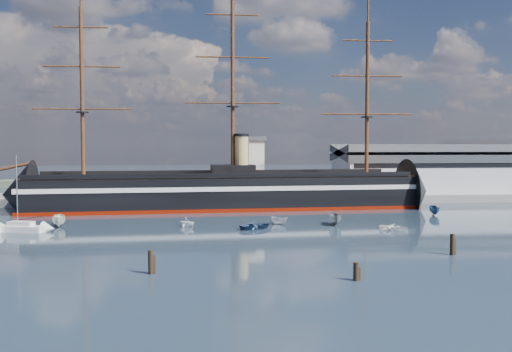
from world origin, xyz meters
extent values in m
plane|color=#1D2731|center=(0.00, 40.00, 0.00)|extent=(600.00, 600.00, 0.00)
cube|color=slate|center=(10.00, 76.00, 0.00)|extent=(180.00, 18.00, 2.00)
cube|color=#B7BABC|center=(58.00, 80.00, 7.00)|extent=(62.00, 20.00, 10.00)
cube|color=#3F4247|center=(58.00, 80.00, 12.60)|extent=(63.00, 21.00, 2.00)
cube|color=silver|center=(3.00, 73.00, 9.00)|extent=(4.00, 4.00, 14.00)
cube|color=#3F4247|center=(3.00, 73.00, 16.50)|extent=(5.00, 5.00, 1.00)
cube|color=black|center=(-5.74, 60.00, 4.00)|extent=(88.80, 21.26, 7.00)
cube|color=silver|center=(-5.74, 60.00, 5.20)|extent=(90.81, 21.62, 1.00)
cube|color=#6B0F00|center=(-5.74, 60.00, 0.35)|extent=(90.81, 21.58, 0.90)
cone|color=black|center=(-52.24, 60.00, 3.70)|extent=(14.92, 16.49, 15.68)
cone|color=black|center=(40.76, 60.00, 3.70)|extent=(11.92, 16.31, 15.68)
cube|color=brown|center=(-5.74, 60.00, 7.60)|extent=(88.73, 19.98, 0.40)
cube|color=black|center=(-3.74, 60.00, 9.00)|extent=(10.34, 6.59, 2.50)
cylinder|color=tan|center=(-1.74, 60.00, 12.50)|extent=(3.20, 3.20, 9.00)
cylinder|color=#381E0F|center=(-37.74, 60.00, 26.80)|extent=(0.90, 0.90, 38.00)
cylinder|color=#381E0F|center=(-3.74, 60.00, 28.80)|extent=(0.90, 0.90, 42.00)
cylinder|color=#381E0F|center=(28.26, 60.00, 25.80)|extent=(0.90, 0.90, 36.00)
cube|color=silver|center=(-42.13, 27.97, 0.55)|extent=(8.57, 4.78, 1.10)
cube|color=silver|center=(-42.13, 27.97, 1.43)|extent=(4.71, 2.99, 0.88)
cylinder|color=#B2B2B7|center=(-42.67, 27.97, 7.13)|extent=(0.18, 0.18, 12.06)
imported|color=#E8EBCF|center=(-37.09, 33.53, 0.00)|extent=(7.12, 3.58, 2.72)
imported|color=navy|center=(-1.73, 27.26, 0.00)|extent=(2.98, 4.02, 1.75)
imported|color=gray|center=(13.54, 30.89, 0.00)|extent=(6.67, 3.00, 2.59)
imported|color=white|center=(-14.05, 31.36, 0.00)|extent=(5.14, 5.72, 1.98)
imported|color=white|center=(22.17, 23.60, 0.00)|extent=(2.57, 3.29, 1.44)
imported|color=navy|center=(38.12, 43.20, 0.00)|extent=(6.42, 3.57, 2.43)
imported|color=silver|center=(3.21, 32.48, 0.00)|extent=(4.61, 4.10, 1.82)
cylinder|color=black|center=(-17.53, -6.28, 0.00)|extent=(0.64, 0.64, 3.45)
cylinder|color=black|center=(5.24, -11.96, 0.00)|extent=(0.64, 0.64, 2.73)
cylinder|color=black|center=(22.30, 0.90, 0.00)|extent=(0.64, 0.64, 3.58)
camera|label=1|loc=(-12.23, -72.52, 15.04)|focal=40.00mm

